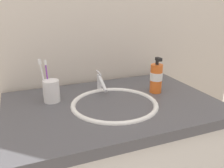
% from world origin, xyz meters
% --- Properties ---
extents(tiled_wall_back, '(2.18, 0.04, 2.40)m').
position_xyz_m(tiled_wall_back, '(0.00, 0.37, 1.20)').
color(tiled_wall_back, beige).
rests_on(tiled_wall_back, ground).
extents(sink_basin, '(0.40, 0.40, 0.10)m').
position_xyz_m(sink_basin, '(-0.00, -0.02, 0.87)').
color(sink_basin, white).
rests_on(sink_basin, vanity_counter).
extents(faucet, '(0.02, 0.14, 0.10)m').
position_xyz_m(faucet, '(-0.00, 0.17, 0.95)').
color(faucet, silver).
rests_on(faucet, sink_basin).
extents(toothbrush_cup, '(0.08, 0.08, 0.10)m').
position_xyz_m(toothbrush_cup, '(-0.26, 0.12, 0.96)').
color(toothbrush_cup, white).
rests_on(toothbrush_cup, vanity_counter).
extents(toothbrush_white, '(0.03, 0.02, 0.20)m').
position_xyz_m(toothbrush_white, '(-0.29, 0.12, 1.03)').
color(toothbrush_white, white).
rests_on(toothbrush_white, toothbrush_cup).
extents(toothbrush_purple, '(0.02, 0.03, 0.19)m').
position_xyz_m(toothbrush_purple, '(-0.27, 0.15, 1.02)').
color(toothbrush_purple, purple).
rests_on(toothbrush_purple, toothbrush_cup).
extents(soap_dispenser, '(0.06, 0.06, 0.19)m').
position_xyz_m(soap_dispenser, '(0.26, 0.04, 0.98)').
color(soap_dispenser, orange).
rests_on(soap_dispenser, vanity_counter).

